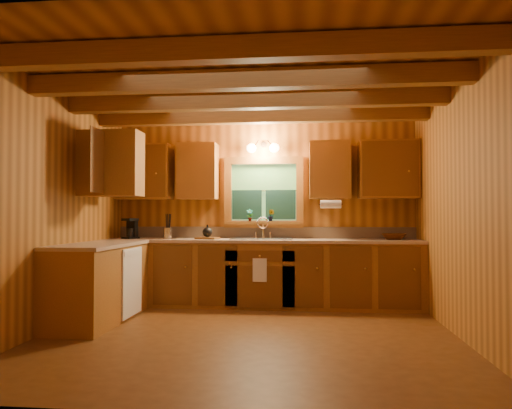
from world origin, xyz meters
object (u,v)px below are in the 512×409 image
Objects in this scene: sink at (262,242)px; coffee_maker at (131,229)px; cutting_board at (207,238)px; wicker_basket at (394,237)px.

coffee_maker is at bearing -179.10° from sink.
cutting_board is (-0.74, -0.08, 0.06)m from sink.
coffee_maker is at bearing -178.63° from wicker_basket.
wicker_basket is at bearing 15.32° from cutting_board.
cutting_board is 2.50m from wicker_basket.
sink is 1.83m from coffee_maker.
cutting_board is at bearing 22.16° from coffee_maker.
sink reaches higher than coffee_maker.
coffee_maker reaches higher than wicker_basket.
coffee_maker is 0.86× the size of wicker_basket.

